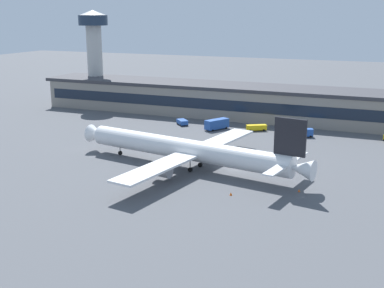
% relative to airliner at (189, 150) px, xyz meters
% --- Properties ---
extents(ground_plane, '(600.00, 600.00, 0.00)m').
position_rel_airliner_xyz_m(ground_plane, '(10.49, 3.69, -4.65)').
color(ground_plane, '#4C4F54').
extents(terminal_building, '(191.40, 19.87, 11.53)m').
position_rel_airliner_xyz_m(terminal_building, '(10.49, 64.29, 1.14)').
color(terminal_building, gray).
rests_on(terminal_building, ground_plane).
extents(airliner, '(63.20, 54.77, 15.29)m').
position_rel_airliner_xyz_m(airliner, '(0.00, 0.00, 0.00)').
color(airliner, white).
rests_on(airliner, ground_plane).
extents(control_tower, '(11.71, 11.71, 37.81)m').
position_rel_airliner_xyz_m(control_tower, '(-70.70, 68.21, 18.57)').
color(control_tower, '#B7B7B2').
rests_on(control_tower, ground_plane).
extents(pushback_tractor, '(5.20, 5.26, 1.75)m').
position_rel_airliner_xyz_m(pushback_tractor, '(-21.03, 43.90, -3.60)').
color(pushback_tractor, '#2651A5').
rests_on(pushback_tractor, ground_plane).
extents(fuel_truck, '(6.50, 8.71, 3.35)m').
position_rel_airliner_xyz_m(fuel_truck, '(-7.97, 41.75, -2.77)').
color(fuel_truck, '#2651A5').
rests_on(fuel_truck, ground_plane).
extents(crew_van, '(5.64, 3.95, 2.55)m').
position_rel_airliner_xyz_m(crew_van, '(20.23, 42.73, -3.19)').
color(crew_van, '#2651A5').
rests_on(crew_van, ground_plane).
extents(belt_loader, '(6.52, 5.00, 1.95)m').
position_rel_airliner_xyz_m(belt_loader, '(4.62, 45.00, -3.50)').
color(belt_loader, yellow).
rests_on(belt_loader, ground_plane).
extents(traffic_cone_0, '(0.49, 0.49, 0.61)m').
position_rel_airliner_xyz_m(traffic_cone_0, '(28.02, -6.26, -4.34)').
color(traffic_cone_0, '#F2590C').
rests_on(traffic_cone_0, ground_plane).
extents(traffic_cone_1, '(0.56, 0.56, 0.70)m').
position_rel_airliner_xyz_m(traffic_cone_1, '(15.34, -13.91, -4.30)').
color(traffic_cone_1, '#F2590C').
rests_on(traffic_cone_1, ground_plane).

